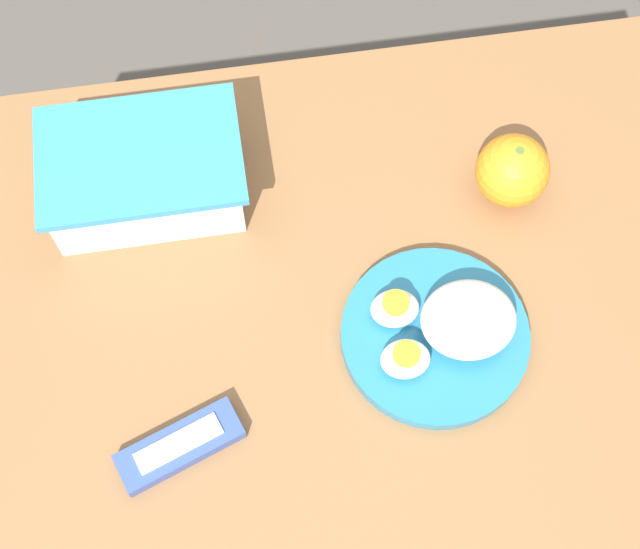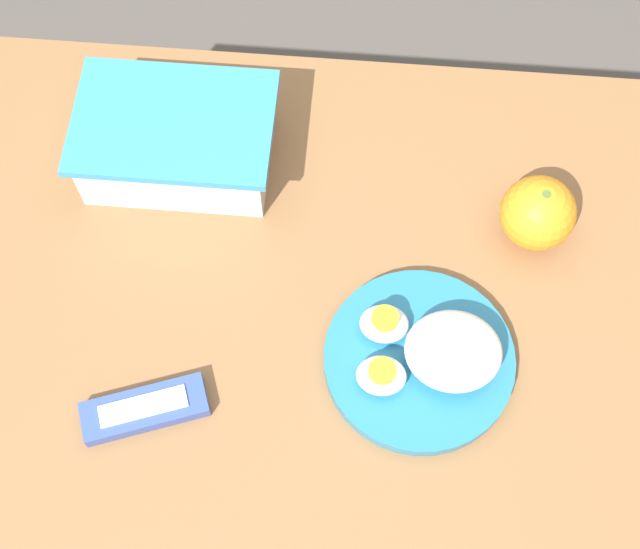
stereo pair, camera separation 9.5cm
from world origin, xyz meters
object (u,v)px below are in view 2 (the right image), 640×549
object	(u,v)px
food_container	(178,143)
rice_plate	(427,356)
candy_bar	(145,409)
orange_fruit	(538,213)

from	to	relation	value
food_container	rice_plate	bearing A→B (deg)	-38.02
food_container	candy_bar	size ratio (longest dim) A/B	1.65
food_container	candy_bar	world-z (taller)	food_container
orange_fruit	candy_bar	size ratio (longest dim) A/B	0.62
candy_bar	rice_plate	bearing A→B (deg)	15.09
food_container	rice_plate	xyz separation A→B (m)	(0.29, -0.23, -0.01)
orange_fruit	rice_plate	world-z (taller)	orange_fruit
rice_plate	food_container	bearing A→B (deg)	141.98
orange_fruit	rice_plate	bearing A→B (deg)	-124.05
food_container	orange_fruit	xyz separation A→B (m)	(0.41, -0.06, 0.01)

